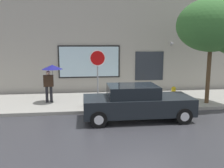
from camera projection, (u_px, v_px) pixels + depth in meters
name	position (u px, v px, depth m)	size (l,w,h in m)	color
ground_plane	(140.00, 119.00, 9.79)	(60.00, 60.00, 0.00)	#333338
sidewalk	(127.00, 101.00, 12.71)	(20.00, 4.00, 0.15)	gray
building_facade	(120.00, 37.00, 14.58)	(20.00, 0.67, 7.00)	#9E998E
parked_car	(137.00, 103.00, 9.70)	(4.40, 1.82, 1.43)	black
fire_hydrant	(173.00, 94.00, 12.01)	(0.30, 0.44, 0.81)	yellow
pedestrian_with_umbrella	(51.00, 72.00, 11.81)	(1.03, 1.03, 1.90)	black
street_tree	(216.00, 27.00, 11.26)	(3.39, 2.88, 5.08)	#4C3823
stop_sign	(98.00, 67.00, 11.08)	(0.76, 0.10, 2.66)	gray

